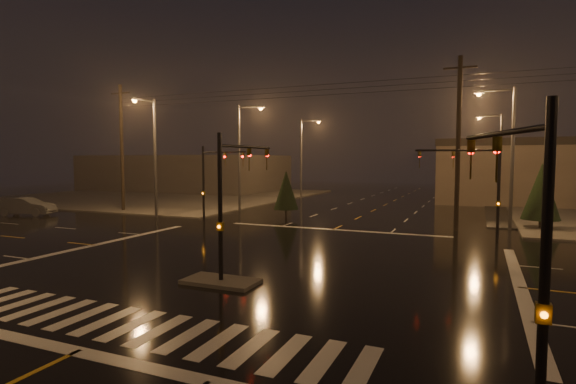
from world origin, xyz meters
name	(u,v)px	position (x,y,z in m)	size (l,w,h in m)	color
ground	(265,262)	(0.00, 0.00, 0.00)	(140.00, 140.00, 0.00)	black
sidewalk_nw	(164,196)	(-30.00, 30.00, 0.06)	(36.00, 36.00, 0.12)	#44413C
median_island	(221,281)	(0.00, -4.00, 0.07)	(3.00, 1.60, 0.15)	#44413C
crosswalk	(132,325)	(0.00, -9.00, 0.01)	(15.00, 2.60, 0.01)	beige
stop_bar_near	(77,351)	(0.00, -11.00, 0.01)	(16.00, 0.50, 0.01)	beige
stop_bar_far	(333,230)	(0.00, 11.00, 0.01)	(16.00, 0.50, 0.01)	beige
commercial_block	(186,173)	(-35.00, 42.00, 2.80)	(30.00, 18.00, 5.60)	#3E3836
signal_mast_median	(232,188)	(0.00, -3.07, 3.75)	(0.25, 4.59, 6.00)	black
signal_mast_ne	(481,179)	(9.50, 10.14, 3.79)	(4.84, 1.86, 6.00)	black
signal_mast_nw	(212,175)	(-9.50, 10.14, 3.79)	(4.84, 1.86, 6.00)	black
signal_mast_se	(525,225)	(10.23, -9.75, 3.71)	(1.55, 3.87, 6.00)	black
streetlight_1	(242,150)	(-11.18, 18.00, 5.80)	(2.77, 0.32, 10.00)	#38383A
streetlight_2	(304,153)	(-11.18, 34.00, 5.80)	(2.77, 0.32, 10.00)	#38383A
streetlight_3	(508,147)	(11.18, 16.00, 5.80)	(2.77, 0.32, 10.00)	#38383A
streetlight_4	(498,152)	(11.18, 36.00, 5.80)	(2.77, 0.32, 10.00)	#38383A
streetlight_5	(152,149)	(-16.00, 11.18, 5.80)	(0.32, 2.77, 10.00)	#38383A
utility_pole_0	(122,147)	(-22.00, 14.00, 6.13)	(2.20, 0.32, 12.00)	black
utility_pole_1	(458,142)	(8.00, 14.00, 6.13)	(2.20, 0.32, 12.00)	black
conifer_0	(541,191)	(13.47, 16.98, 2.70)	(2.57, 2.57, 4.71)	black
conifer_3	(286,190)	(-5.74, 15.84, 2.36)	(2.12, 2.12, 4.02)	black
car_crossing	(26,206)	(-27.45, 7.98, 0.81)	(1.72, 4.94, 1.63)	#585C5F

